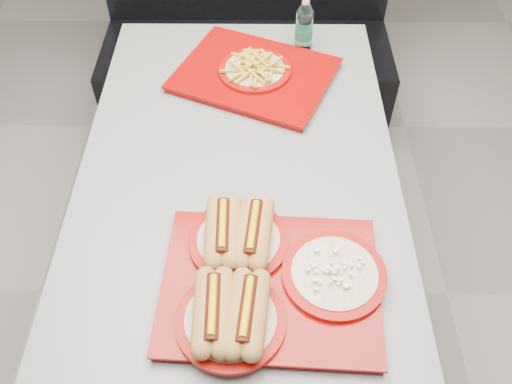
{
  "coord_description": "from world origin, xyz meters",
  "views": [
    {
      "loc": [
        0.06,
        -1.08,
        1.87
      ],
      "look_at": [
        0.05,
        -0.19,
        0.83
      ],
      "focal_mm": 38.0,
      "sensor_mm": 36.0,
      "label": 1
    }
  ],
  "objects_px": {
    "tray_near": "(261,278)",
    "tray_far": "(255,72)",
    "diner_table": "(240,197)",
    "water_bottle": "(304,27)",
    "booth_bench": "(247,43)"
  },
  "relations": [
    {
      "from": "tray_near",
      "to": "tray_far",
      "type": "height_order",
      "value": "tray_near"
    },
    {
      "from": "diner_table",
      "to": "tray_far",
      "type": "height_order",
      "value": "tray_far"
    },
    {
      "from": "diner_table",
      "to": "water_bottle",
      "type": "height_order",
      "value": "water_bottle"
    },
    {
      "from": "diner_table",
      "to": "tray_near",
      "type": "xyz_separation_m",
      "value": [
        0.07,
        -0.42,
        0.21
      ]
    },
    {
      "from": "diner_table",
      "to": "tray_near",
      "type": "height_order",
      "value": "tray_near"
    },
    {
      "from": "tray_near",
      "to": "diner_table",
      "type": "bearing_deg",
      "value": 98.92
    },
    {
      "from": "tray_far",
      "to": "booth_bench",
      "type": "bearing_deg",
      "value": 93.51
    },
    {
      "from": "tray_near",
      "to": "water_bottle",
      "type": "height_order",
      "value": "water_bottle"
    },
    {
      "from": "diner_table",
      "to": "tray_far",
      "type": "distance_m",
      "value": 0.42
    },
    {
      "from": "diner_table",
      "to": "tray_near",
      "type": "bearing_deg",
      "value": -81.08
    },
    {
      "from": "booth_bench",
      "to": "tray_near",
      "type": "bearing_deg",
      "value": -87.52
    },
    {
      "from": "tray_near",
      "to": "tray_far",
      "type": "relative_size",
      "value": 0.9
    },
    {
      "from": "diner_table",
      "to": "water_bottle",
      "type": "xyz_separation_m",
      "value": [
        0.21,
        0.55,
        0.25
      ]
    },
    {
      "from": "booth_bench",
      "to": "tray_far",
      "type": "xyz_separation_m",
      "value": [
        0.04,
        -0.72,
        0.38
      ]
    },
    {
      "from": "booth_bench",
      "to": "tray_far",
      "type": "height_order",
      "value": "booth_bench"
    }
  ]
}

